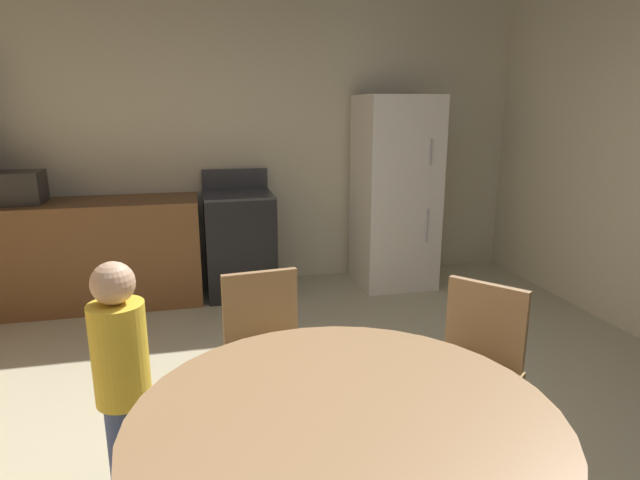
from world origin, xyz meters
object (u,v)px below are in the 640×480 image
(refrigerator, at_px, (395,193))
(chair_northeast, at_px, (473,365))
(chair_north, at_px, (267,350))
(dining_table, at_px, (345,458))
(oven_range, at_px, (240,243))
(microwave, at_px, (13,188))
(person_child, at_px, (123,383))

(refrigerator, xyz_separation_m, chair_northeast, (-0.60, -2.58, -0.38))
(refrigerator, xyz_separation_m, chair_north, (-1.51, -2.20, -0.38))
(dining_table, relative_size, chair_north, 1.53)
(oven_range, bearing_deg, dining_table, -89.31)
(oven_range, relative_size, chair_northeast, 1.26)
(dining_table, height_order, chair_northeast, chair_northeast)
(microwave, relative_size, dining_table, 0.33)
(refrigerator, xyz_separation_m, dining_table, (-1.41, -3.22, -0.27))
(oven_range, relative_size, refrigerator, 0.62)
(chair_north, bearing_deg, refrigerator, 139.64)
(chair_north, distance_m, person_child, 0.71)
(dining_table, xyz_separation_m, chair_northeast, (0.81, 0.64, -0.11))
(oven_range, height_order, person_child, oven_range)
(dining_table, relative_size, person_child, 1.22)
(refrigerator, bearing_deg, microwave, 179.11)
(person_child, bearing_deg, dining_table, 0.00)
(chair_north, bearing_deg, microwave, -148.65)
(refrigerator, height_order, person_child, refrigerator)
(microwave, bearing_deg, chair_northeast, -45.16)
(oven_range, height_order, chair_northeast, oven_range)
(person_child, bearing_deg, oven_range, 118.67)
(chair_north, relative_size, chair_northeast, 1.00)
(oven_range, height_order, chair_north, oven_range)
(chair_north, bearing_deg, person_child, -68.66)
(refrigerator, distance_m, person_child, 3.32)
(chair_north, bearing_deg, chair_northeast, 61.28)
(oven_range, xyz_separation_m, chair_north, (-0.07, -2.25, 0.03))
(chair_north, bearing_deg, oven_range, 172.47)
(oven_range, bearing_deg, microwave, -179.88)
(chair_north, height_order, chair_northeast, same)
(dining_table, xyz_separation_m, chair_north, (-0.10, 1.02, -0.11))
(refrigerator, bearing_deg, dining_table, -113.58)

